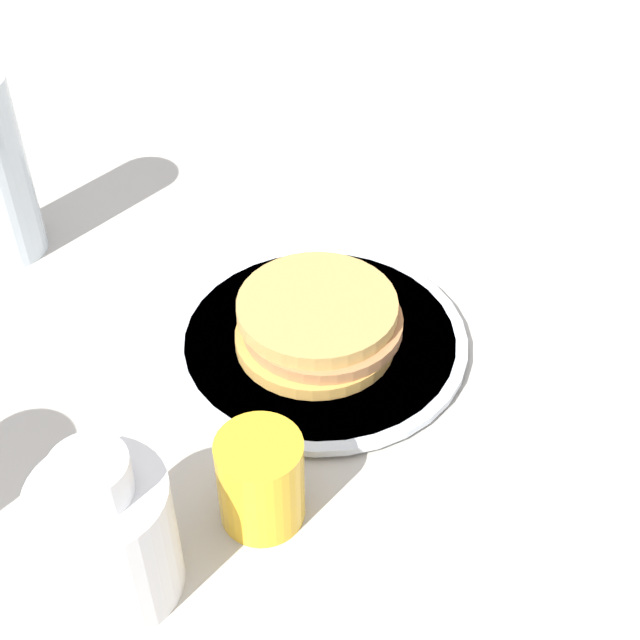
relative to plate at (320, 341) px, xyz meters
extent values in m
plane|color=#BCB7AD|center=(-0.01, 0.02, -0.01)|extent=(4.00, 4.00, 0.00)
cylinder|color=silver|center=(0.00, 0.00, 0.00)|extent=(0.25, 0.25, 0.01)
cylinder|color=silver|center=(0.00, 0.00, 0.00)|extent=(0.27, 0.27, 0.01)
cylinder|color=gold|center=(0.00, -0.01, 0.01)|extent=(0.15, 0.15, 0.01)
cylinder|color=#B0774A|center=(0.00, 0.00, 0.02)|extent=(0.15, 0.15, 0.01)
cylinder|color=tan|center=(-0.01, 0.00, 0.04)|extent=(0.15, 0.15, 0.01)
cylinder|color=yellow|center=(0.13, -0.14, 0.03)|extent=(0.07, 0.07, 0.08)
cylinder|color=white|center=(0.13, -0.26, 0.05)|extent=(0.10, 0.10, 0.11)
cylinder|color=white|center=(0.13, -0.26, 0.12)|extent=(0.05, 0.05, 0.03)
camera|label=1|loc=(0.51, -0.32, 0.57)|focal=50.00mm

